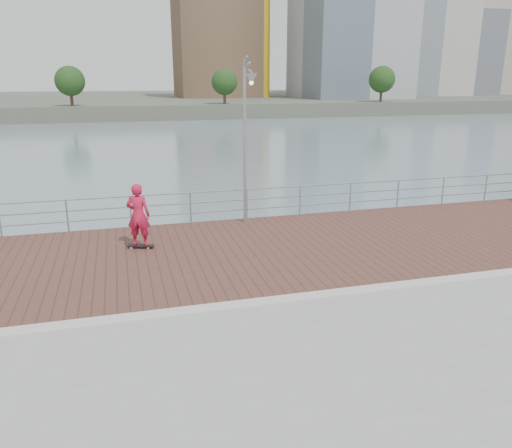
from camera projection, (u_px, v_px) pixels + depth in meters
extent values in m
plane|color=slate|center=(278.00, 377.00, 12.10)|extent=(400.00, 400.00, 0.00)
cube|color=brown|center=(242.00, 251.00, 14.86)|extent=(40.00, 6.80, 0.02)
cube|color=#B7B5AD|center=(279.00, 300.00, 11.53)|extent=(40.00, 0.40, 0.06)
cube|color=#4C5142|center=(129.00, 101.00, 125.03)|extent=(320.00, 95.00, 2.50)
cylinder|color=#8C9EA8|center=(0.00, 221.00, 16.02)|extent=(0.06, 0.06, 1.10)
cylinder|color=#8C9EA8|center=(67.00, 216.00, 16.55)|extent=(0.06, 0.06, 1.10)
cylinder|color=#8C9EA8|center=(131.00, 212.00, 17.07)|extent=(0.06, 0.06, 1.10)
cylinder|color=#8C9EA8|center=(190.00, 208.00, 17.59)|extent=(0.06, 0.06, 1.10)
cylinder|color=#8C9EA8|center=(247.00, 204.00, 18.11)|extent=(0.06, 0.06, 1.10)
cylinder|color=#8C9EA8|center=(300.00, 201.00, 18.63)|extent=(0.06, 0.06, 1.10)
cylinder|color=#8C9EA8|center=(350.00, 197.00, 19.16)|extent=(0.06, 0.06, 1.10)
cylinder|color=#8C9EA8|center=(398.00, 194.00, 19.68)|extent=(0.06, 0.06, 1.10)
cylinder|color=#8C9EA8|center=(443.00, 191.00, 20.20)|extent=(0.06, 0.06, 1.10)
cylinder|color=#8C9EA8|center=(486.00, 188.00, 20.72)|extent=(0.06, 0.06, 1.10)
cylinder|color=#8C9EA8|center=(219.00, 191.00, 17.70)|extent=(39.00, 0.05, 0.05)
cylinder|color=#8C9EA8|center=(219.00, 201.00, 17.80)|extent=(39.00, 0.05, 0.05)
cylinder|color=#8C9EA8|center=(219.00, 211.00, 17.90)|extent=(39.00, 0.05, 0.05)
cylinder|color=gray|center=(245.00, 148.00, 17.00)|extent=(0.11, 0.11, 5.35)
cylinder|color=gray|center=(248.00, 65.00, 15.83)|extent=(0.06, 0.89, 0.06)
cone|color=#B2B2AD|center=(251.00, 71.00, 15.47)|extent=(0.39, 0.39, 0.31)
cube|color=black|center=(140.00, 246.00, 15.05)|extent=(0.83, 0.45, 0.03)
cylinder|color=beige|center=(131.00, 248.00, 15.01)|extent=(0.07, 0.06, 0.06)
cylinder|color=beige|center=(148.00, 248.00, 14.98)|extent=(0.07, 0.06, 0.06)
cylinder|color=beige|center=(133.00, 246.00, 15.15)|extent=(0.07, 0.06, 0.06)
cylinder|color=beige|center=(150.00, 246.00, 15.12)|extent=(0.07, 0.06, 0.06)
imported|color=#C31A3D|center=(138.00, 215.00, 14.78)|extent=(0.80, 0.65, 1.91)
cube|color=brown|center=(215.00, 37.00, 114.43)|extent=(18.00, 18.00, 26.63)
cube|color=#ADA38E|center=(482.00, 14.00, 135.96)|extent=(24.00, 22.00, 41.92)
cylinder|color=#473323|center=(71.00, 94.00, 79.54)|extent=(0.50, 0.50, 3.63)
sphere|color=#193814|center=(70.00, 81.00, 78.95)|extent=(4.67, 4.67, 4.67)
cylinder|color=#473323|center=(225.00, 94.00, 85.92)|extent=(0.50, 0.50, 3.46)
sphere|color=#193814|center=(224.00, 82.00, 85.36)|extent=(4.45, 4.45, 4.45)
cylinder|color=#473323|center=(381.00, 91.00, 93.50)|extent=(0.50, 0.50, 3.80)
sphere|color=#193814|center=(382.00, 79.00, 92.89)|extent=(4.89, 4.89, 4.89)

